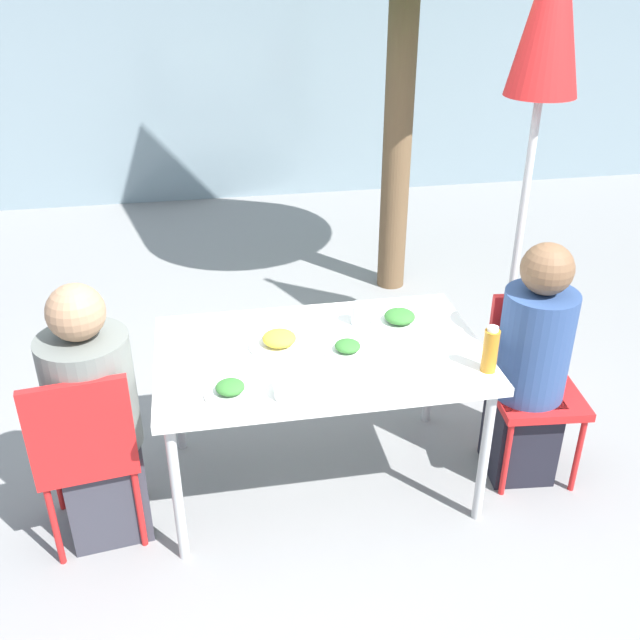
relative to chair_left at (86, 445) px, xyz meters
The scene contains 15 objects.
ground_plane 1.15m from the chair_left, 11.72° to the left, with size 24.00×24.00×0.00m, color gray.
building_facade 4.85m from the chair_left, 77.76° to the left, with size 10.00×0.20×3.00m.
dining_table 1.04m from the chair_left, 11.72° to the left, with size 1.43×0.87×0.73m.
chair_left is the anchor object (origin of this frame).
person_left 0.10m from the chair_left, 65.26° to the left, with size 0.37×0.37×1.19m.
chair_right 2.04m from the chair_left, ahead, with size 0.44×0.44×0.88m.
person_right 1.98m from the chair_left, ahead, with size 0.32×0.32×1.20m.
closed_umbrella 2.85m from the chair_left, 23.81° to the left, with size 0.37×0.37×2.48m.
plate_0 0.91m from the chair_left, 17.82° to the left, with size 0.27×0.27×0.07m.
plate_1 1.16m from the chair_left, ahead, with size 0.20×0.20×0.06m.
plate_2 1.48m from the chair_left, 14.81° to the left, with size 0.26×0.26×0.07m.
plate_3 0.65m from the chair_left, ahead, with size 0.21×0.21×0.06m.
bottle 1.70m from the chair_left, ahead, with size 0.06×0.06×0.21m.
drinking_cup 1.33m from the chair_left, 18.69° to the left, with size 0.08×0.08×0.10m.
salad_bowl 0.89m from the chair_left, ahead, with size 0.17×0.17×0.06m.
Camera 1 is at (-0.48, -2.64, 2.34)m, focal length 40.00 mm.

